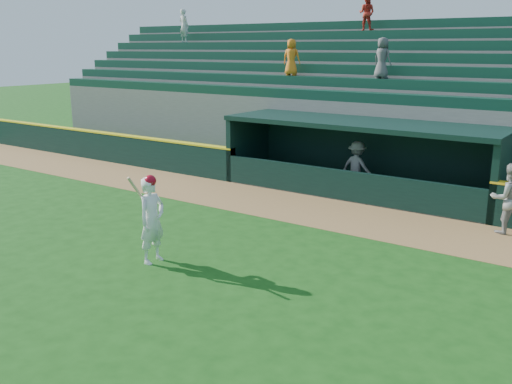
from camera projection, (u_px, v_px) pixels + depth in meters
ground at (217, 259)px, 13.40m from camera, size 120.00×120.00×0.00m
warning_track at (318, 211)px, 17.29m from camera, size 40.00×3.00×0.01m
field_wall_left at (94, 146)px, 25.26m from camera, size 15.50×0.30×1.20m
wall_stripe_left at (93, 131)px, 25.11m from camera, size 15.50×0.32×0.06m
dugout_player_front at (508, 199)px, 15.07m from camera, size 1.16×1.09×1.90m
dugout_player_inside at (357, 166)px, 19.56m from camera, size 1.18×0.76×1.73m
dugout at (364, 152)px, 19.42m from camera, size 9.40×2.80×2.46m
stands at (415, 110)px, 22.74m from camera, size 34.50×6.32×6.96m
batter_at_plate at (152, 219)px, 13.00m from camera, size 0.51×0.85×2.08m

